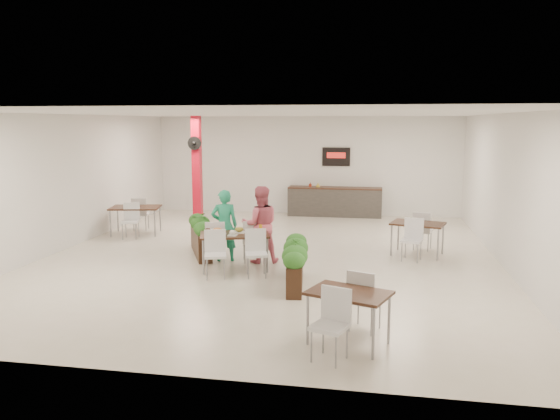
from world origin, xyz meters
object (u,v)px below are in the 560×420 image
at_px(service_counter, 335,201).
at_px(side_table_a, 135,211).
at_px(planter_right, 295,261).
at_px(side_table_b, 418,228).
at_px(diner_woman, 260,225).
at_px(planter_left, 201,233).
at_px(diner_man, 224,225).
at_px(side_table_c, 349,301).
at_px(red_column, 197,168).
at_px(main_table, 234,239).

xyz_separation_m(service_counter, side_table_a, (-5.10, -3.83, 0.15)).
relative_size(planter_right, side_table_b, 1.04).
distance_m(diner_woman, planter_left, 1.59).
distance_m(diner_man, side_table_a, 3.97).
xyz_separation_m(side_table_b, side_table_c, (-1.28, -5.42, -0.01)).
xyz_separation_m(diner_man, side_table_a, (-3.18, 2.37, -0.15)).
height_order(planter_right, side_table_b, side_table_b).
relative_size(diner_man, side_table_c, 0.95).
height_order(service_counter, planter_right, service_counter).
distance_m(red_column, side_table_b, 7.05).
distance_m(planter_right, side_table_a, 6.38).
bearing_deg(side_table_b, main_table, -137.47).
distance_m(red_column, planter_left, 4.28).
bearing_deg(diner_woman, planter_left, -33.67).
distance_m(service_counter, diner_man, 6.50).
relative_size(red_column, planter_right, 1.85).
xyz_separation_m(red_column, diner_woman, (2.88, -4.34, -0.81)).
distance_m(red_column, side_table_a, 2.47).
bearing_deg(service_counter, red_column, -155.00).
distance_m(service_counter, main_table, 7.03).
xyz_separation_m(red_column, side_table_a, (-1.10, -1.97, -1.01)).
bearing_deg(side_table_b, side_table_c, -87.75).
xyz_separation_m(service_counter, side_table_b, (2.28, -4.92, 0.13)).
height_order(red_column, side_table_c, red_column).
xyz_separation_m(main_table, planter_right, (1.42, -0.95, -0.15)).
bearing_deg(planter_right, main_table, 146.20).
height_order(side_table_a, side_table_c, same).
xyz_separation_m(planter_right, side_table_b, (2.39, 2.89, 0.15)).
bearing_deg(planter_left, diner_woman, -16.65).
bearing_deg(side_table_c, service_counter, 115.90).
xyz_separation_m(service_counter, side_table_c, (1.00, -10.33, 0.12)).
bearing_deg(planter_left, planter_right, -39.35).
height_order(main_table, side_table_b, same).
bearing_deg(side_table_b, red_column, 169.58).
height_order(planter_left, side_table_a, planter_left).
bearing_deg(side_table_c, diner_woman, 137.56).
relative_size(red_column, side_table_c, 1.92).
xyz_separation_m(red_column, service_counter, (4.00, 1.86, -1.15)).
bearing_deg(diner_woman, side_table_c, 100.17).
bearing_deg(side_table_b, diner_man, -147.48).
relative_size(diner_man, side_table_a, 0.94).
relative_size(main_table, side_table_c, 1.14).
bearing_deg(red_column, side_table_c, -59.44).
distance_m(red_column, diner_man, 4.88).
height_order(diner_man, side_table_c, diner_man).
xyz_separation_m(red_column, planter_left, (1.38, -3.89, -1.14)).
xyz_separation_m(diner_woman, side_table_a, (-3.98, 2.37, -0.20)).
bearing_deg(side_table_a, diner_woman, -42.38).
relative_size(red_column, diner_man, 2.03).
distance_m(planter_right, side_table_b, 3.75).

